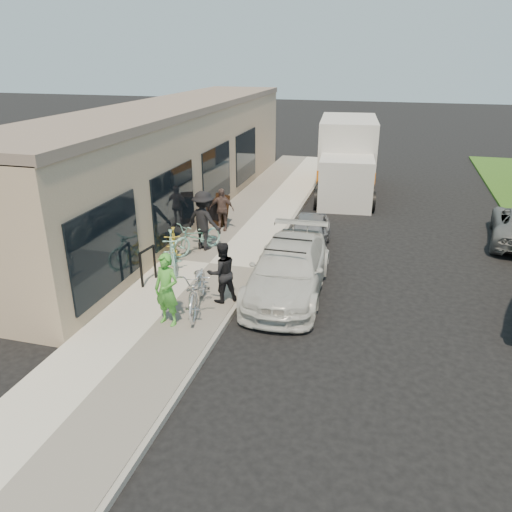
# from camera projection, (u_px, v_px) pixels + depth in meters

# --- Properties ---
(ground) EXTENTS (120.00, 120.00, 0.00)m
(ground) POSITION_uv_depth(u_px,v_px,m) (245.00, 325.00, 11.81)
(ground) COLOR black
(ground) RESTS_ON ground
(sidewalk) EXTENTS (3.00, 34.00, 0.15)m
(sidewalk) POSITION_uv_depth(u_px,v_px,m) (209.00, 265.00, 14.94)
(sidewalk) COLOR beige
(sidewalk) RESTS_ON ground
(curb) EXTENTS (0.12, 34.00, 0.13)m
(curb) POSITION_uv_depth(u_px,v_px,m) (259.00, 271.00, 14.57)
(curb) COLOR gray
(curb) RESTS_ON ground
(storefront) EXTENTS (3.60, 20.00, 4.22)m
(storefront) POSITION_uv_depth(u_px,v_px,m) (174.00, 159.00, 19.41)
(storefront) COLOR tan
(storefront) RESTS_ON ground
(bike_rack) EXTENTS (0.15, 0.71, 1.00)m
(bike_rack) POSITION_uv_depth(u_px,v_px,m) (148.00, 262.00, 13.44)
(bike_rack) COLOR black
(bike_rack) RESTS_ON sidewalk
(sandwich_board) EXTENTS (0.88, 0.88, 1.09)m
(sandwich_board) POSITION_uv_depth(u_px,v_px,m) (217.00, 210.00, 17.97)
(sandwich_board) COLOR black
(sandwich_board) RESTS_ON sidewalk
(sedan_white) EXTENTS (2.09, 4.76, 1.40)m
(sedan_white) POSITION_uv_depth(u_px,v_px,m) (289.00, 269.00, 13.18)
(sedan_white) COLOR silver
(sedan_white) RESTS_ON ground
(sedan_silver) EXTENTS (1.53, 3.35, 1.11)m
(sedan_silver) POSITION_uv_depth(u_px,v_px,m) (308.00, 234.00, 16.08)
(sedan_silver) COLOR gray
(sedan_silver) RESTS_ON ground
(moving_truck) EXTENTS (3.07, 6.76, 3.23)m
(moving_truck) POSITION_uv_depth(u_px,v_px,m) (347.00, 160.00, 22.69)
(moving_truck) COLOR beige
(moving_truck) RESTS_ON ground
(tandem_bike) EXTENTS (1.23, 2.29, 1.14)m
(tandem_bike) POSITION_uv_depth(u_px,v_px,m) (198.00, 288.00, 12.05)
(tandem_bike) COLOR silver
(tandem_bike) RESTS_ON sidewalk
(woman_rider) EXTENTS (0.70, 0.54, 1.72)m
(woman_rider) POSITION_uv_depth(u_px,v_px,m) (167.00, 290.00, 11.29)
(woman_rider) COLOR green
(woman_rider) RESTS_ON sidewalk
(man_standing) EXTENTS (0.97, 0.94, 1.57)m
(man_standing) POSITION_uv_depth(u_px,v_px,m) (222.00, 272.00, 12.37)
(man_standing) COLOR black
(man_standing) RESTS_ON sidewalk
(cruiser_bike_a) EXTENTS (1.31, 1.85, 1.10)m
(cruiser_bike_a) POSITION_uv_depth(u_px,v_px,m) (172.00, 251.00, 14.31)
(cruiser_bike_a) COLOR #8CD1BF
(cruiser_bike_a) RESTS_ON sidewalk
(cruiser_bike_b) EXTENTS (1.49, 2.01, 1.01)m
(cruiser_bike_b) POSITION_uv_depth(u_px,v_px,m) (198.00, 237.00, 15.57)
(cruiser_bike_b) COLOR #8CD1BF
(cruiser_bike_b) RESTS_ON sidewalk
(cruiser_bike_c) EXTENTS (1.04, 1.71, 0.99)m
(cruiser_bike_c) POSITION_uv_depth(u_px,v_px,m) (174.00, 246.00, 14.84)
(cruiser_bike_c) COLOR gold
(cruiser_bike_c) RESTS_ON sidewalk
(bystander_a) EXTENTS (1.37, 1.02, 1.89)m
(bystander_a) POSITION_uv_depth(u_px,v_px,m) (204.00, 221.00, 15.65)
(bystander_a) COLOR black
(bystander_a) RESTS_ON sidewalk
(bystander_b) EXTENTS (0.91, 0.45, 1.50)m
(bystander_b) POSITION_uv_depth(u_px,v_px,m) (222.00, 209.00, 17.44)
(bystander_b) COLOR brown
(bystander_b) RESTS_ON sidewalk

